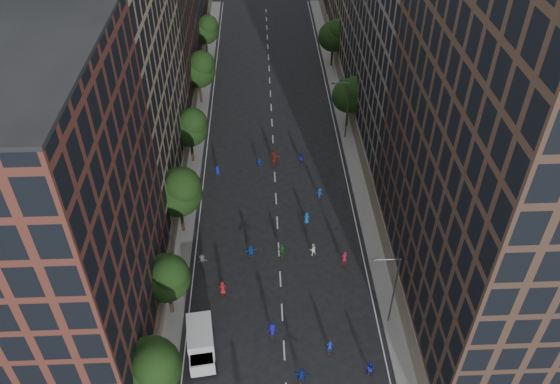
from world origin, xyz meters
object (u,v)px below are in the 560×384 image
Objects in this scene: streetlamp_near at (392,287)px; streetlamp_far at (346,107)px; skater_2 at (370,368)px; cargo_van at (201,343)px; skater_1 at (330,347)px.

streetlamp_far is (0.00, 33.00, 0.00)m from streetlamp_near.
streetlamp_near is at bearing -97.87° from skater_2.
streetlamp_near is 1.60× the size of cargo_van.
cargo_van is (-18.18, -2.92, -3.65)m from streetlamp_near.
skater_1 is at bearing -99.50° from streetlamp_far.
streetlamp_near reaches higher than skater_1.
streetlamp_far is 1.60× the size of cargo_van.
skater_1 is at bearing -9.04° from cargo_van.
streetlamp_near is 33.00m from streetlamp_far.
skater_2 is (15.51, -2.83, -0.72)m from cargo_van.
skater_2 is (-2.67, -38.75, -4.38)m from streetlamp_far.
skater_1 is 0.99× the size of skater_2.
skater_2 is at bearing 143.95° from skater_1.
cargo_van is at bearing 6.73° from skater_2.
skater_2 reaches higher than skater_1.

